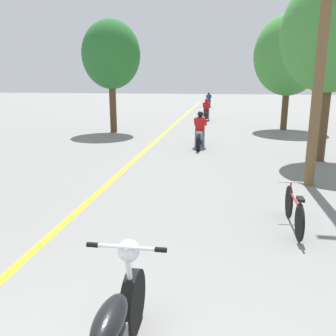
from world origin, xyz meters
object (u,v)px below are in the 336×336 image
at_px(bicycle_parked, 294,210).
at_px(roadside_tree_right_far, 289,55).
at_px(motorcycle_foreground, 113,336).
at_px(motorcycle_rider_mid, 206,112).
at_px(utility_pole, 324,29).
at_px(motorcycle_rider_lead, 200,134).
at_px(roadside_tree_left, 111,55).
at_px(motorcycle_rider_far, 209,102).
at_px(roadside_tree_right_near, 332,34).

bearing_deg(bicycle_parked, roadside_tree_right_far, 82.14).
relative_size(motorcycle_foreground, motorcycle_rider_mid, 0.96).
bearing_deg(utility_pole, roadside_tree_right_far, 84.80).
height_order(motorcycle_rider_lead, motorcycle_rider_mid, motorcycle_rider_lead).
xyz_separation_m(utility_pole, roadside_tree_left, (-7.37, 7.78, -0.02)).
height_order(roadside_tree_right_far, motorcycle_rider_mid, roadside_tree_right_far).
bearing_deg(roadside_tree_left, motorcycle_foreground, -72.64).
relative_size(motorcycle_rider_far, bicycle_parked, 1.27).
distance_m(utility_pole, motorcycle_rider_far, 24.43).
xyz_separation_m(motorcycle_foreground, motorcycle_rider_lead, (-0.02, 10.86, 0.07)).
bearing_deg(motorcycle_foreground, utility_pole, 65.05).
bearing_deg(roadside_tree_right_near, roadside_tree_left, 149.33).
height_order(utility_pole, roadside_tree_right_far, utility_pole).
distance_m(utility_pole, roadside_tree_left, 10.72).
xyz_separation_m(utility_pole, motorcycle_rider_far, (-3.53, 23.98, -3.08)).
xyz_separation_m(roadside_tree_right_far, motorcycle_rider_lead, (-3.88, -5.47, -3.11)).
distance_m(utility_pole, motorcycle_rider_lead, 6.22).
relative_size(roadside_tree_right_far, roadside_tree_left, 1.08).
bearing_deg(roadside_tree_left, motorcycle_rider_lead, -36.68).
xyz_separation_m(roadside_tree_right_far, motorcycle_rider_mid, (-4.10, 3.46, -3.11)).
bearing_deg(motorcycle_rider_mid, roadside_tree_right_near, -68.69).
relative_size(roadside_tree_right_near, roadside_tree_left, 1.07).
distance_m(roadside_tree_right_near, motorcycle_foreground, 10.54).
relative_size(motorcycle_foreground, motorcycle_rider_far, 1.02).
bearing_deg(utility_pole, motorcycle_rider_far, 98.37).
height_order(utility_pole, motorcycle_rider_lead, utility_pole).
distance_m(motorcycle_foreground, motorcycle_rider_mid, 19.79).
relative_size(utility_pole, motorcycle_foreground, 3.37).
bearing_deg(roadside_tree_right_far, motorcycle_rider_lead, -125.38).
bearing_deg(motorcycle_rider_lead, motorcycle_rider_far, 91.63).
bearing_deg(bicycle_parked, motorcycle_rider_far, 95.73).
bearing_deg(motorcycle_foreground, roadside_tree_right_far, 76.70).
relative_size(roadside_tree_left, bicycle_parked, 3.23).
height_order(roadside_tree_left, motorcycle_rider_far, roadside_tree_left).
distance_m(roadside_tree_left, motorcycle_rider_far, 16.92).
distance_m(motorcycle_rider_lead, bicycle_parked, 7.57).
height_order(motorcycle_rider_lead, bicycle_parked, motorcycle_rider_lead).
bearing_deg(roadside_tree_right_far, motorcycle_rider_far, 107.59).
relative_size(roadside_tree_left, motorcycle_rider_mid, 2.39).
relative_size(motorcycle_rider_lead, motorcycle_rider_far, 1.01).
distance_m(roadside_tree_right_far, roadside_tree_left, 8.56).
bearing_deg(motorcycle_rider_lead, motorcycle_foreground, -89.88).
height_order(motorcycle_foreground, bicycle_parked, motorcycle_foreground).
bearing_deg(roadside_tree_right_near, motorcycle_rider_mid, 111.31).
bearing_deg(roadside_tree_left, roadside_tree_right_near, -30.67).
relative_size(roadside_tree_right_near, roadside_tree_right_far, 0.99).
relative_size(roadside_tree_right_near, motorcycle_foreground, 2.65).
xyz_separation_m(roadside_tree_right_far, roadside_tree_left, (-8.28, -2.20, -0.05)).
bearing_deg(bicycle_parked, roadside_tree_right_near, 72.43).
bearing_deg(utility_pole, roadside_tree_left, 133.44).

